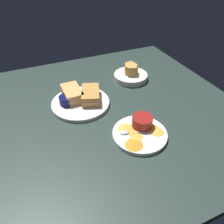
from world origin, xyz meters
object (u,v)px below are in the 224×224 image
Objects in this scene: spoon_by_dark_ramekin at (79,101)px; bread_basket_rear at (131,74)px; sandwich_half_near at (91,95)px; ramekin_light_gravy at (142,121)px; plate_sandwich_main at (81,103)px; sandwich_half_far at (72,93)px; ramekin_dark_sauce at (67,100)px; spoon_by_gravy_ramekin at (128,132)px; plate_chips_companion at (140,134)px.

bread_basket_rear is at bearing 109.89° from spoon_by_dark_ramekin.
ramekin_light_gravy is (24.87, 12.27, -0.09)cm from sandwich_half_near.
spoon_by_dark_ramekin is (-0.30, -0.40, 1.16)cm from plate_sandwich_main.
sandwich_half_near is 28.98cm from bread_basket_rear.
plate_sandwich_main is 5.86cm from sandwich_half_near.
sandwich_half_near and sandwich_half_far have the same top height.
sandwich_half_near is 1.49× the size of spoon_by_dark_ramekin.
sandwich_half_near is 8.51cm from sandwich_half_far.
sandwich_half_far is at bearing 134.12° from ramekin_dark_sauce.
ramekin_dark_sauce is (-1.05, -5.72, 2.78)cm from plate_sandwich_main.
spoon_by_gravy_ramekin is at bearing 11.69° from sandwich_half_near.
sandwich_half_near is at bearing -65.75° from bread_basket_rear.
bread_basket_rear is (-7.46, 33.66, -1.37)cm from sandwich_half_far.
ramekin_dark_sauce reaches higher than spoon_by_dark_ramekin.
ramekin_dark_sauce is at bearing -73.84° from bread_basket_rear.
sandwich_half_far is at bearing -151.36° from plate_sandwich_main.
sandwich_half_far is 1.68× the size of ramekin_light_gravy.
sandwich_half_near is 0.84× the size of bread_basket_rear.
spoon_by_dark_ramekin is (4.01, 1.96, -2.04)cm from sandwich_half_far.
plate_chips_companion is at bearing 27.85° from spoon_by_dark_ramekin.
plate_sandwich_main is at bearing -145.49° from ramekin_light_gravy.
ramekin_light_gravy reaches higher than spoon_by_dark_ramekin.
sandwich_half_near is 27.73cm from ramekin_light_gravy.
ramekin_dark_sauce is 35.62cm from plate_chips_companion.
sandwich_half_far is 2.01× the size of ramekin_dark_sauce.
sandwich_half_near is 29.77cm from plate_chips_companion.
plate_chips_companion is 43.25cm from bread_basket_rear.
ramekin_light_gravy is (26.03, 22.90, 0.33)cm from ramekin_dark_sauce.
ramekin_light_gravy is (-3.10, 2.58, 3.11)cm from plate_chips_companion.
ramekin_light_gravy is at bearing 26.26° from sandwich_half_near.
plate_sandwich_main is 1.27cm from spoon_by_dark_ramekin.
plate_sandwich_main is 3.90× the size of ramekin_dark_sauce.
spoon_by_gravy_ramekin is (1.47, -6.82, -1.95)cm from ramekin_light_gravy.
ramekin_light_gravy is at bearing 140.19° from plate_chips_companion.
bread_basket_rear reaches higher than sandwich_half_far.
ramekin_dark_sauce is at bearing -100.36° from plate_sandwich_main.
ramekin_light_gravy is 39.40cm from bread_basket_rear.
spoon_by_gravy_ramekin is at bearing 30.33° from ramekin_dark_sauce.
sandwich_half_far reaches higher than spoon_by_gravy_ramekin.
sandwich_half_near is 10.71cm from ramekin_dark_sauce.
plate_chips_companion is at bearing -22.75° from bread_basket_rear.
spoon_by_dark_ramekin is 30.86cm from ramekin_light_gravy.
sandwich_half_near is 1.11× the size of sandwich_half_far.
sandwich_half_far is at bearing -77.50° from bread_basket_rear.
plate_chips_companion is at bearing 27.47° from plate_sandwich_main.
ramekin_light_gravy is at bearing 33.70° from sandwich_half_far.
plate_chips_companion is at bearing -39.81° from ramekin_light_gravy.
ramekin_light_gravy reaches higher than ramekin_dark_sauce.
plate_sandwich_main is 33.50cm from bread_basket_rear.
plate_sandwich_main is 6.45cm from ramekin_dark_sauce.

